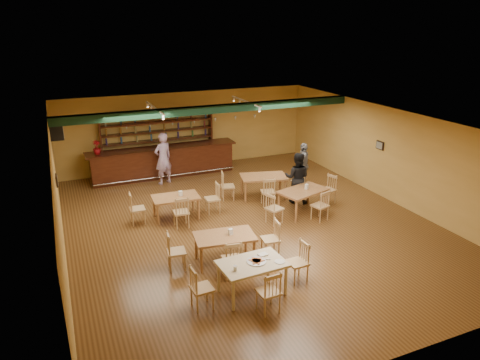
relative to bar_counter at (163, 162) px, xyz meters
name	(u,v)px	position (x,y,z in m)	size (l,w,h in m)	color
floor	(249,223)	(1.23, -5.15, -0.56)	(12.00, 12.00, 0.00)	#543618
ceiling_beam	(214,109)	(1.23, -2.35, 2.31)	(10.00, 0.30, 0.25)	black
track_rail_left	(155,108)	(-0.57, -1.75, 2.38)	(0.05, 2.50, 0.05)	white
track_rail_right	(246,101)	(2.63, -1.75, 2.38)	(0.05, 2.50, 0.05)	white
ac_unit	(56,129)	(-3.57, -0.95, 1.79)	(0.34, 0.70, 0.48)	white
picture_left	(57,180)	(-3.74, -4.15, 1.14)	(0.04, 0.34, 0.28)	black
picture_right	(380,145)	(6.20, -4.65, 1.14)	(0.04, 0.34, 0.28)	black
bar_counter	(163,162)	(0.00, 0.00, 0.00)	(5.59, 0.85, 1.13)	#37150B
back_bar_hutch	(159,143)	(0.00, 0.63, 0.57)	(4.32, 0.40, 2.28)	#37150B
poinsettia	(97,147)	(-2.34, 0.00, 0.81)	(0.27, 0.27, 0.49)	maroon
dining_table_a	(176,207)	(-0.59, -3.93, -0.22)	(1.36, 0.82, 0.68)	#935934
dining_table_b	(263,186)	(2.53, -3.45, -0.19)	(1.49, 0.90, 0.75)	#935934
dining_table_c	(225,249)	(-0.20, -6.92, -0.21)	(1.44, 0.86, 0.72)	#935934
dining_table_d	(303,201)	(3.07, -5.07, -0.20)	(1.48, 0.89, 0.74)	#935934
near_table	(252,278)	(-0.14, -8.38, -0.19)	(1.39, 0.90, 0.75)	beige
pizza_tray	(256,261)	(-0.05, -8.38, 0.19)	(0.40, 0.40, 0.01)	silver
parmesan_shaker	(235,268)	(-0.59, -8.53, 0.24)	(0.07, 0.07, 0.11)	#EAE5C6
napkin_stack	(263,254)	(0.20, -8.18, 0.20)	(0.20, 0.15, 0.03)	white
pizza_server	(262,259)	(0.10, -8.33, 0.20)	(0.32, 0.09, 0.00)	silver
side_plate	(280,262)	(0.40, -8.58, 0.19)	(0.22, 0.22, 0.01)	white
patron_bar	(163,158)	(-0.19, -0.83, 0.38)	(0.69, 0.45, 1.88)	purple
patron_right_a	(297,178)	(3.33, -4.25, 0.27)	(0.81, 0.63, 1.66)	black
patron_right_b	(303,165)	(4.27, -3.07, 0.23)	(0.93, 0.39, 1.59)	slate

